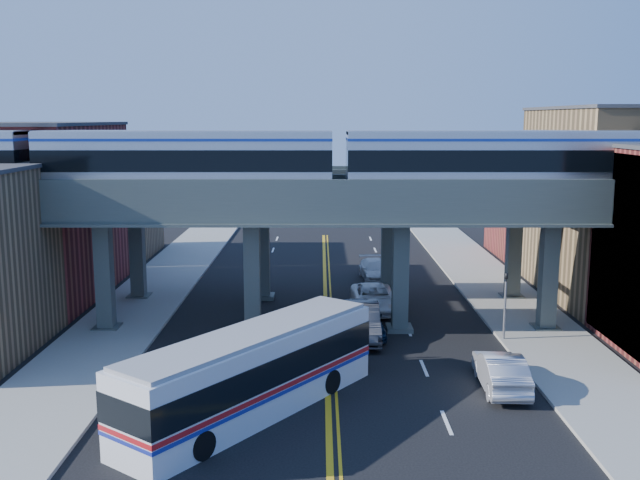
# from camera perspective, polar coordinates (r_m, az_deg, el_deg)

# --- Properties ---
(ground) EXTENTS (120.00, 120.00, 0.00)m
(ground) POSITION_cam_1_polar(r_m,az_deg,el_deg) (31.72, 0.62, -11.45)
(ground) COLOR black
(ground) RESTS_ON ground
(sidewalk_west) EXTENTS (5.00, 70.00, 0.16)m
(sidewalk_west) POSITION_cam_1_polar(r_m,az_deg,el_deg) (42.67, -15.25, -6.09)
(sidewalk_west) COLOR gray
(sidewalk_west) RESTS_ON ground
(sidewalk_east) EXTENTS (5.00, 70.00, 0.16)m
(sidewalk_east) POSITION_cam_1_polar(r_m,az_deg,el_deg) (42.84, 16.14, -6.07)
(sidewalk_east) COLOR gray
(sidewalk_east) RESTS_ON ground
(building_west_b) EXTENTS (8.00, 14.00, 11.00)m
(building_west_b) POSITION_cam_1_polar(r_m,az_deg,el_deg) (49.43, -21.56, 2.12)
(building_west_b) COLOR maroon
(building_west_b) RESTS_ON ground
(building_west_c) EXTENTS (8.00, 10.00, 8.00)m
(building_west_c) POSITION_cam_1_polar(r_m,az_deg,el_deg) (61.78, -17.09, 2.36)
(building_west_c) COLOR olive
(building_west_c) RESTS_ON ground
(building_east_b) EXTENTS (8.00, 14.00, 12.00)m
(building_east_b) POSITION_cam_1_polar(r_m,az_deg,el_deg) (49.61, 22.35, 2.68)
(building_east_b) COLOR olive
(building_east_b) RESTS_ON ground
(building_east_c) EXTENTS (8.00, 10.00, 9.00)m
(building_east_c) POSITION_cam_1_polar(r_m,az_deg,el_deg) (61.91, 17.75, 2.81)
(building_east_c) COLOR maroon
(building_east_c) RESTS_ON ground
(mural_panel) EXTENTS (0.10, 9.50, 9.50)m
(mural_panel) POSITION_cam_1_polar(r_m,az_deg,el_deg) (37.33, 23.52, -1.45)
(mural_panel) COLOR teal
(mural_panel) RESTS_ON ground
(elevated_viaduct_near) EXTENTS (52.00, 3.60, 7.40)m
(elevated_viaduct_near) POSITION_cam_1_polar(r_m,az_deg,el_deg) (37.91, 0.52, 2.17)
(elevated_viaduct_near) COLOR #414C4A
(elevated_viaduct_near) RESTS_ON ground
(elevated_viaduct_far) EXTENTS (52.00, 3.60, 7.40)m
(elevated_viaduct_far) POSITION_cam_1_polar(r_m,az_deg,el_deg) (44.85, 0.44, 3.34)
(elevated_viaduct_far) COLOR #414C4A
(elevated_viaduct_far) RESTS_ON ground
(transit_train) EXTENTS (47.45, 2.97, 3.47)m
(transit_train) POSITION_cam_1_polar(r_m,az_deg,el_deg) (38.29, -10.63, 6.29)
(transit_train) COLOR black
(transit_train) RESTS_ON elevated_viaduct_near
(stop_sign) EXTENTS (0.76, 0.09, 2.63)m
(stop_sign) POSITION_cam_1_polar(r_m,az_deg,el_deg) (33.99, 1.08, -6.85)
(stop_sign) COLOR slate
(stop_sign) RESTS_ON ground
(traffic_signal) EXTENTS (0.15, 0.18, 4.10)m
(traffic_signal) POSITION_cam_1_polar(r_m,az_deg,el_deg) (37.95, 14.61, -4.56)
(traffic_signal) COLOR slate
(traffic_signal) RESTS_ON ground
(transit_bus) EXTENTS (9.63, 11.56, 3.19)m
(transit_bus) POSITION_cam_1_polar(r_m,az_deg,el_deg) (28.39, -5.39, -10.55)
(transit_bus) COLOR silver
(transit_bus) RESTS_ON ground
(car_lane_a) EXTENTS (2.79, 5.54, 1.81)m
(car_lane_a) POSITION_cam_1_polar(r_m,az_deg,el_deg) (38.48, 3.21, -6.21)
(car_lane_a) COLOR #0F2039
(car_lane_a) RESTS_ON ground
(car_lane_b) EXTENTS (2.01, 5.57, 1.83)m
(car_lane_b) POSITION_cam_1_polar(r_m,az_deg,el_deg) (37.69, 3.28, -6.54)
(car_lane_b) COLOR #333335
(car_lane_b) RESTS_ON ground
(car_lane_c) EXTENTS (2.72, 5.54, 1.51)m
(car_lane_c) POSITION_cam_1_polar(r_m,az_deg,el_deg) (43.21, 4.34, -4.64)
(car_lane_c) COLOR white
(car_lane_c) RESTS_ON ground
(car_lane_d) EXTENTS (2.52, 5.20, 1.46)m
(car_lane_d) POSITION_cam_1_polar(r_m,az_deg,el_deg) (51.06, 4.51, -2.43)
(car_lane_d) COLOR silver
(car_lane_d) RESTS_ON ground
(car_parked_curb) EXTENTS (1.85, 4.89, 1.59)m
(car_parked_curb) POSITION_cam_1_polar(r_m,az_deg,el_deg) (31.91, 14.27, -10.11)
(car_parked_curb) COLOR #A7A6AB
(car_parked_curb) RESTS_ON ground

